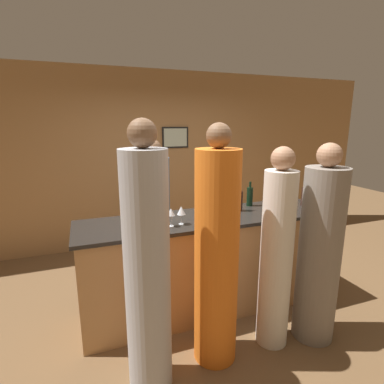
# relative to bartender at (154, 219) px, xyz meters

# --- Properties ---
(ground_plane) EXTENTS (14.00, 14.00, 0.00)m
(ground_plane) POSITION_rel_bartender_xyz_m (0.42, -0.77, -0.83)
(ground_plane) COLOR brown
(back_wall) EXTENTS (8.00, 0.08, 2.80)m
(back_wall) POSITION_rel_bartender_xyz_m (0.42, 1.33, 0.58)
(back_wall) COLOR #A37547
(back_wall) RESTS_ON ground_plane
(bar_counter) EXTENTS (2.71, 0.69, 1.04)m
(bar_counter) POSITION_rel_bartender_xyz_m (0.42, -0.77, -0.30)
(bar_counter) COLOR #B27F4C
(bar_counter) RESTS_ON ground_plane
(bartender) EXTENTS (0.39, 0.39, 1.80)m
(bartender) POSITION_rel_bartender_xyz_m (0.00, 0.00, 0.00)
(bartender) COLOR #4C6B93
(bartender) RESTS_ON ground_plane
(guest_0) EXTENTS (0.36, 0.36, 1.99)m
(guest_0) POSITION_rel_bartender_xyz_m (0.18, -1.45, 0.10)
(guest_0) COLOR orange
(guest_0) RESTS_ON ground_plane
(guest_1) EXTENTS (0.37, 0.37, 1.82)m
(guest_1) POSITION_rel_bartender_xyz_m (1.16, -1.53, 0.02)
(guest_1) COLOR gray
(guest_1) RESTS_ON ground_plane
(guest_2) EXTENTS (0.33, 0.33, 2.01)m
(guest_2) POSITION_rel_bartender_xyz_m (-0.40, -1.53, 0.12)
(guest_2) COLOR #B2B2B7
(guest_2) RESTS_ON ground_plane
(guest_3) EXTENTS (0.28, 0.28, 1.80)m
(guest_3) POSITION_rel_bartender_xyz_m (0.75, -1.46, 0.03)
(guest_3) COLOR silver
(guest_3) RESTS_ON ground_plane
(wine_bottle_0) EXTENTS (0.07, 0.07, 0.30)m
(wine_bottle_0) POSITION_rel_bartender_xyz_m (1.61, -0.76, 0.33)
(wine_bottle_0) COLOR black
(wine_bottle_0) RESTS_ON bar_counter
(wine_bottle_1) EXTENTS (0.07, 0.07, 0.30)m
(wine_bottle_1) POSITION_rel_bartender_xyz_m (0.80, -0.69, 0.33)
(wine_bottle_1) COLOR black
(wine_bottle_1) RESTS_ON bar_counter
(wine_bottle_2) EXTENTS (0.07, 0.07, 0.28)m
(wine_bottle_2) POSITION_rel_bartender_xyz_m (1.01, -0.55, 0.33)
(wine_bottle_2) COLOR black
(wine_bottle_2) RESTS_ON bar_counter
(wine_glass_0) EXTENTS (0.07, 0.07, 0.19)m
(wine_glass_0) POSITION_rel_bartender_xyz_m (1.68, -0.95, 0.35)
(wine_glass_0) COLOR silver
(wine_glass_0) RESTS_ON bar_counter
(wine_glass_1) EXTENTS (0.07, 0.07, 0.16)m
(wine_glass_1) POSITION_rel_bartender_xyz_m (0.36, -0.95, 0.33)
(wine_glass_1) COLOR silver
(wine_glass_1) RESTS_ON bar_counter
(wine_glass_2) EXTENTS (0.06, 0.06, 0.18)m
(wine_glass_2) POSITION_rel_bartender_xyz_m (1.50, -0.98, 0.35)
(wine_glass_2) COLOR silver
(wine_glass_2) RESTS_ON bar_counter
(wine_glass_3) EXTENTS (0.07, 0.07, 0.17)m
(wine_glass_3) POSITION_rel_bartender_xyz_m (-0.05, -0.93, 0.35)
(wine_glass_3) COLOR silver
(wine_glass_3) RESTS_ON bar_counter
(wine_glass_4) EXTENTS (0.08, 0.08, 0.18)m
(wine_glass_4) POSITION_rel_bartender_xyz_m (0.06, -0.90, 0.35)
(wine_glass_4) COLOR silver
(wine_glass_4) RESTS_ON bar_counter
(wine_glass_5) EXTENTS (0.07, 0.07, 0.16)m
(wine_glass_5) POSITION_rel_bartender_xyz_m (-0.38, -1.02, 0.34)
(wine_glass_5) COLOR silver
(wine_glass_5) RESTS_ON bar_counter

